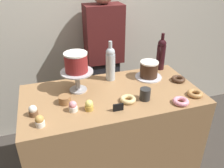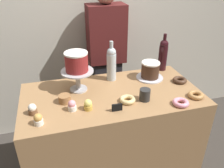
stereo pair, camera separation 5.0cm
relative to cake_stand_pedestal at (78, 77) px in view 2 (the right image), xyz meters
The scene contains 20 objects.
back_wall 0.88m from the cake_stand_pedestal, 73.84° to the left, with size 6.00×0.05×2.60m.
display_counter 0.61m from the cake_stand_pedestal, 27.98° to the right, with size 1.31×0.67×0.88m.
cake_stand_pedestal is the anchor object (origin of this frame).
white_layer_cake 0.12m from the cake_stand_pedestal, 90.00° to the right, with size 0.17×0.17×0.14m.
silver_serving_platter 0.61m from the cake_stand_pedestal, ahead, with size 0.22×0.22×0.01m.
chocolate_round_cake 0.60m from the cake_stand_pedestal, ahead, with size 0.15×0.15×0.13m.
wine_bottle_clear 0.30m from the cake_stand_pedestal, 19.13° to the left, with size 0.08×0.08×0.33m.
wine_bottle_dark_red 0.79m from the cake_stand_pedestal, 12.10° to the left, with size 0.08×0.08×0.33m.
cupcake_caramel 0.46m from the cake_stand_pedestal, 129.86° to the right, with size 0.06×0.06×0.07m.
cupcake_strawberry 0.28m from the cake_stand_pedestal, 107.17° to the right, with size 0.06×0.06×0.07m.
cupcake_vanilla 0.40m from the cake_stand_pedestal, 144.90° to the right, with size 0.06×0.06×0.07m.
cupcake_lemon 0.29m from the cake_stand_pedestal, 85.17° to the right, with size 0.06×0.06×0.07m.
donut_maple 0.87m from the cake_stand_pedestal, 22.59° to the right, with size 0.11×0.11×0.03m.
donut_pink 0.75m from the cake_stand_pedestal, 31.33° to the right, with size 0.11×0.11×0.03m.
donut_glazed 0.41m from the cake_stand_pedestal, 40.13° to the right, with size 0.11×0.11×0.03m.
donut_chocolate 0.81m from the cake_stand_pedestal, ahead, with size 0.11×0.11×0.03m.
cookie_stack 0.20m from the cake_stand_pedestal, 128.73° to the right, with size 0.08×0.08×0.05m.
price_sign_chalkboard 0.40m from the cake_stand_pedestal, 59.29° to the right, with size 0.07×0.01×0.05m.
coffee_cup_ceramic 0.51m from the cake_stand_pedestal, 32.08° to the right, with size 0.08×0.08×0.08m.
barista_figure 0.70m from the cake_stand_pedestal, 57.47° to the left, with size 0.36×0.22×1.60m.
Camera 2 is at (-0.39, -1.40, 1.76)m, focal length 36.80 mm.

